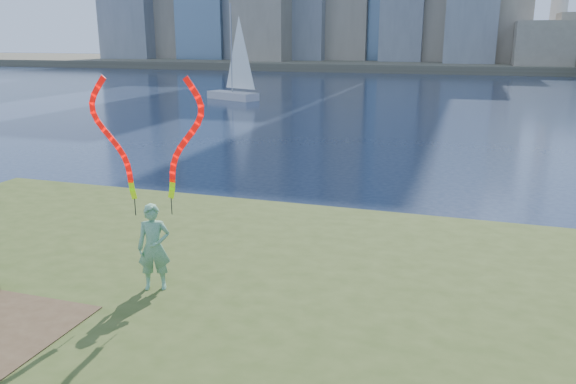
% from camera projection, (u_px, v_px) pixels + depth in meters
% --- Properties ---
extents(ground, '(320.00, 320.00, 0.00)m').
position_uv_depth(ground, '(188.00, 311.00, 10.55)').
color(ground, '#18243C').
rests_on(ground, ground).
extents(grassy_knoll, '(20.00, 18.00, 0.80)m').
position_uv_depth(grassy_knoll, '(115.00, 359.00, 8.36)').
color(grassy_knoll, '#384719').
rests_on(grassy_knoll, ground).
extents(far_shore, '(320.00, 40.00, 1.20)m').
position_uv_depth(far_shore, '(445.00, 64.00, 97.58)').
color(far_shore, '#504B3B').
rests_on(far_shore, ground).
extents(woman_with_ribbons, '(1.85, 0.81, 3.90)m').
position_uv_depth(woman_with_ribbons, '(152.00, 208.00, 9.33)').
color(woman_with_ribbons, '#1A752E').
rests_on(woman_with_ribbons, grassy_knoll).
extents(sailboat, '(5.00, 3.37, 7.72)m').
position_uv_depth(sailboat, '(234.00, 84.00, 46.47)').
color(sailboat, silver).
rests_on(sailboat, ground).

